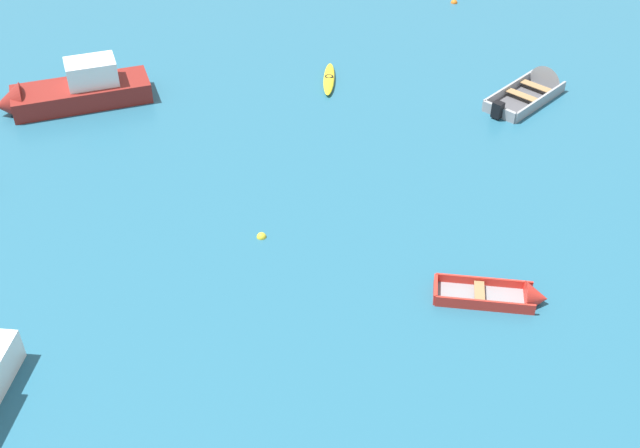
# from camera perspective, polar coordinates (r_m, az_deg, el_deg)

# --- Properties ---
(rowboat_grey_center) EXTENTS (4.16, 4.18, 1.49)m
(rowboat_grey_center) POSITION_cam_1_polar(r_m,az_deg,el_deg) (34.90, 15.75, 9.66)
(rowboat_grey_center) COLOR #4C4C51
(rowboat_grey_center) RESTS_ON ground_plane
(motor_launch_maroon_outer_left) EXTENTS (6.45, 3.67, 2.21)m
(motor_launch_maroon_outer_left) POSITION_cam_1_polar(r_m,az_deg,el_deg) (34.04, -17.94, 9.23)
(motor_launch_maroon_outer_left) COLOR maroon
(motor_launch_maroon_outer_left) RESTS_ON ground_plane
(rowboat_red_far_left) EXTENTS (3.42, 1.49, 0.96)m
(rowboat_red_far_left) POSITION_cam_1_polar(r_m,az_deg,el_deg) (23.64, 13.95, -5.21)
(rowboat_red_far_left) COLOR gray
(rowboat_red_far_left) RESTS_ON ground_plane
(kayak_yellow_cluster_inner) EXTENTS (0.66, 3.00, 0.28)m
(kayak_yellow_cluster_inner) POSITION_cam_1_polar(r_m,az_deg,el_deg) (34.47, 0.67, 10.61)
(kayak_yellow_cluster_inner) COLOR yellow
(kayak_yellow_cluster_inner) RESTS_ON ground_plane
(mooring_buoy_midfield) EXTENTS (0.35, 0.35, 0.35)m
(mooring_buoy_midfield) POSITION_cam_1_polar(r_m,az_deg,el_deg) (43.26, 9.82, 15.71)
(mooring_buoy_midfield) COLOR orange
(mooring_buoy_midfield) RESTS_ON ground_plane
(mooring_buoy_outer_edge) EXTENTS (0.32, 0.32, 0.32)m
(mooring_buoy_outer_edge) POSITION_cam_1_polar(r_m,az_deg,el_deg) (25.42, -4.31, -0.96)
(mooring_buoy_outer_edge) COLOR yellow
(mooring_buoy_outer_edge) RESTS_ON ground_plane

